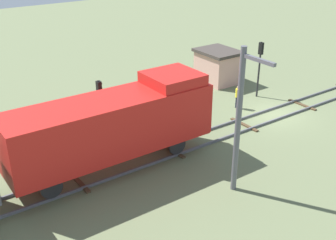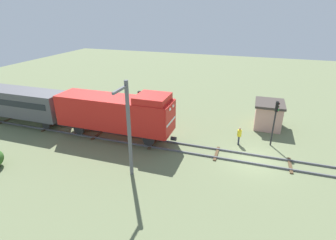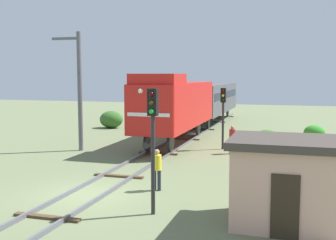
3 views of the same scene
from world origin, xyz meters
name	(u,v)px [view 1 (image 1 of 3)]	position (x,y,z in m)	size (l,w,h in m)	color
ground_plane	(275,115)	(0.00, 0.00, 0.00)	(106.25, 106.25, 0.00)	#66704C
railway_track	(275,114)	(0.00, 0.00, 0.07)	(2.40, 70.83, 0.16)	#595960
locomotive	(115,123)	(0.00, 12.48, 2.77)	(2.90, 11.60, 4.60)	red
traffic_signal_near	(260,59)	(3.20, -1.53, 2.95)	(0.32, 0.34, 4.24)	#262628
traffic_signal_mid	(100,100)	(3.40, 11.62, 2.71)	(0.32, 0.34, 3.88)	#262628
worker_near_track	(238,95)	(2.40, 1.31, 1.00)	(0.38, 0.38, 1.70)	#262B38
worker_by_signal	(116,116)	(4.20, 10.24, 1.00)	(0.38, 0.38, 1.70)	#262B38
catenary_mast	(239,119)	(-5.07, 8.65, 3.90)	(1.94, 0.28, 7.31)	#595960
relay_hut	(218,66)	(7.50, -1.25, 1.39)	(3.50, 2.90, 2.74)	#D19E8C
bush_far	(78,118)	(6.11, 12.01, 0.64)	(1.77, 1.45, 1.29)	#2F6C26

